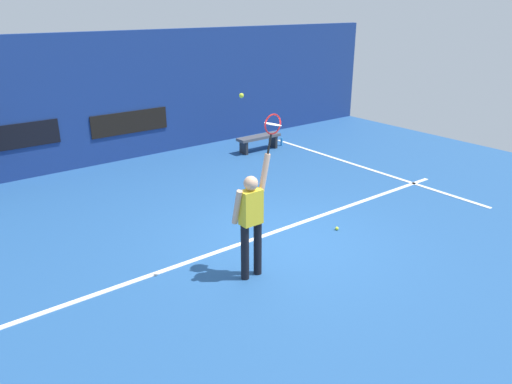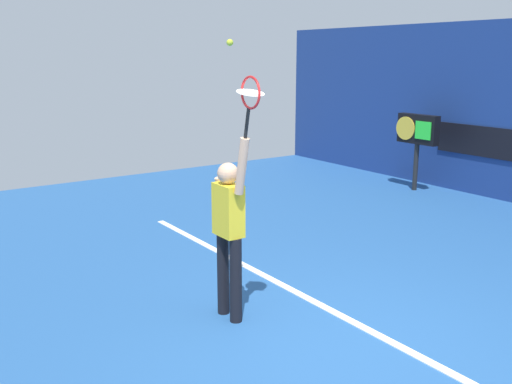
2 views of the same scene
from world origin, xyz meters
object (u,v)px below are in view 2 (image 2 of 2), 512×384
tennis_ball (230,42)px  tennis_racket (250,96)px  tennis_player (229,227)px  scoreboard_clock (418,132)px

tennis_ball → tennis_racket: bearing=-10.9°
tennis_player → tennis_racket: tennis_racket is taller
tennis_player → tennis_racket: bearing=-0.6°
tennis_racket → scoreboard_clock: tennis_racket is taller
tennis_player → tennis_ball: size_ratio=29.22×
tennis_racket → tennis_ball: bearing=169.1°
tennis_player → tennis_racket: (0.40, -0.00, 1.37)m
tennis_player → tennis_racket: size_ratio=3.18×
scoreboard_clock → tennis_player: bearing=-65.6°
tennis_ball → scoreboard_clock: 7.12m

